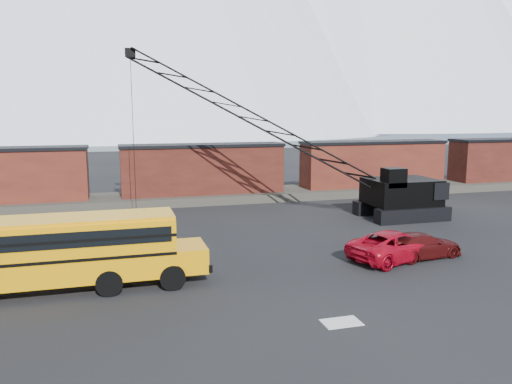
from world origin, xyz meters
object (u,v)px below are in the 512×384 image
school_bus (62,250)px  maroon_suv (421,245)px  crawler_crane (261,123)px  red_pickup (396,245)px

school_bus → maroon_suv: school_bus is taller
crawler_crane → maroon_suv: bearing=-65.6°
red_pickup → school_bus: bearing=73.6°
school_bus → red_pickup: size_ratio=2.16×
red_pickup → crawler_crane: (-3.85, 11.59, 6.04)m
school_bus → maroon_suv: 17.52m
crawler_crane → red_pickup: bearing=-71.6°
crawler_crane → school_bus: bearing=-136.0°
school_bus → maroon_suv: bearing=0.4°
maroon_suv → crawler_crane: size_ratio=0.21×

